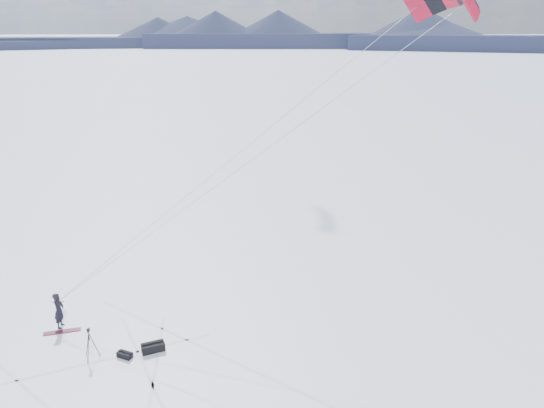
{
  "coord_description": "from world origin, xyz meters",
  "views": [
    {
      "loc": [
        7.44,
        -18.56,
        12.56
      ],
      "look_at": [
        8.22,
        2.84,
        5.36
      ],
      "focal_mm": 35.0,
      "sensor_mm": 36.0,
      "label": 1
    }
  ],
  "objects_px": {
    "snowboard": "(62,332)",
    "gear_bag_b": "(125,355)",
    "tripod": "(89,339)",
    "gear_bag_a": "(153,347)",
    "snowkiter": "(61,327)"
  },
  "relations": [
    {
      "from": "snowkiter",
      "to": "gear_bag_b",
      "type": "distance_m",
      "value": 4.1
    },
    {
      "from": "snowboard",
      "to": "snowkiter",
      "type": "bearing_deg",
      "value": 99.95
    },
    {
      "from": "snowkiter",
      "to": "tripod",
      "type": "height_order",
      "value": "tripod"
    },
    {
      "from": "snowboard",
      "to": "gear_bag_b",
      "type": "xyz_separation_m",
      "value": [
        3.14,
        -1.96,
        0.1
      ]
    },
    {
      "from": "snowkiter",
      "to": "snowboard",
      "type": "bearing_deg",
      "value": -154.82
    },
    {
      "from": "snowboard",
      "to": "gear_bag_b",
      "type": "bearing_deg",
      "value": -45.48
    },
    {
      "from": "gear_bag_a",
      "to": "gear_bag_b",
      "type": "relative_size",
      "value": 1.5
    },
    {
      "from": "snowkiter",
      "to": "tripod",
      "type": "distance_m",
      "value": 3.26
    },
    {
      "from": "tripod",
      "to": "gear_bag_a",
      "type": "distance_m",
      "value": 2.5
    },
    {
      "from": "snowkiter",
      "to": "gear_bag_a",
      "type": "distance_m",
      "value": 4.82
    },
    {
      "from": "tripod",
      "to": "snowkiter",
      "type": "bearing_deg",
      "value": 108.69
    },
    {
      "from": "tripod",
      "to": "gear_bag_b",
      "type": "relative_size",
      "value": 1.99
    },
    {
      "from": "tripod",
      "to": "gear_bag_a",
      "type": "height_order",
      "value": "tripod"
    },
    {
      "from": "snowkiter",
      "to": "snowboard",
      "type": "xyz_separation_m",
      "value": [
        0.19,
        -0.43,
        0.02
      ]
    },
    {
      "from": "snowkiter",
      "to": "gear_bag_a",
      "type": "xyz_separation_m",
      "value": [
        4.38,
        -2.0,
        0.18
      ]
    }
  ]
}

